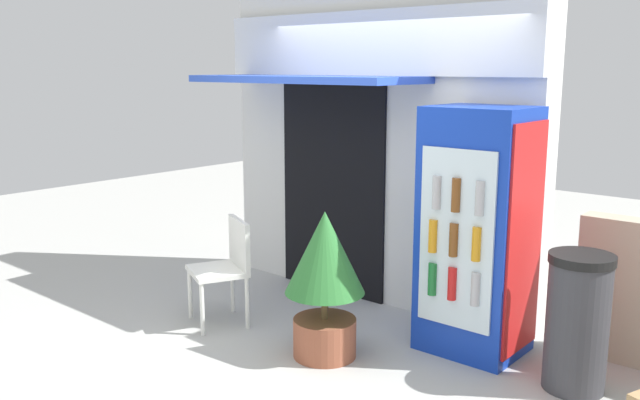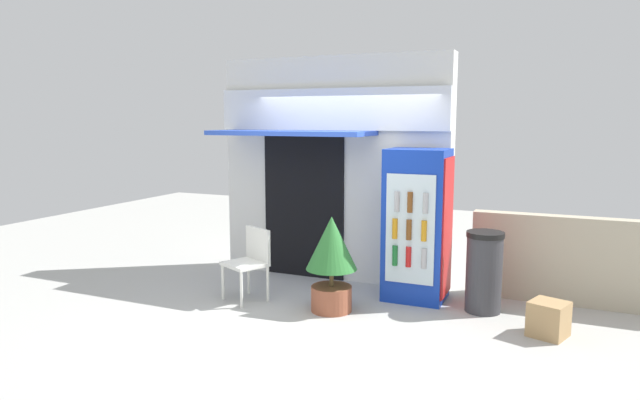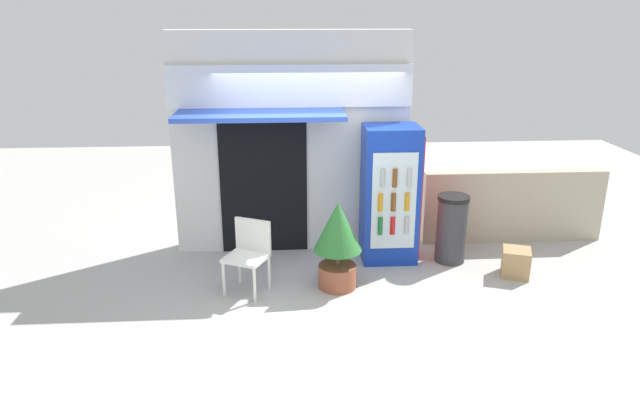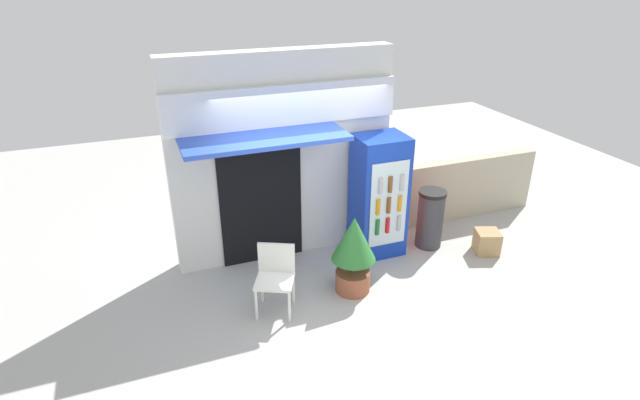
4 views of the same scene
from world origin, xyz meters
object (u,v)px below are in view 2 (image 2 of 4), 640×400
potted_plant_near_shop (332,256)px  trash_bin (484,272)px  drink_cooler (417,225)px  plastic_chair (250,258)px  cardboard_box (549,319)px

potted_plant_near_shop → trash_bin: bearing=23.1°
drink_cooler → plastic_chair: (-1.85, -0.83, -0.40)m
drink_cooler → plastic_chair: 2.07m
potted_plant_near_shop → plastic_chair: bearing=179.9°
potted_plant_near_shop → cardboard_box: size_ratio=3.07×
cardboard_box → trash_bin: bearing=144.8°
potted_plant_near_shop → cardboard_box: (2.32, 0.18, -0.47)m
potted_plant_near_shop → trash_bin: 1.75m
drink_cooler → plastic_chair: size_ratio=2.10×
plastic_chair → drink_cooler: bearing=24.1°
drink_cooler → trash_bin: 0.95m
plastic_chair → cardboard_box: (3.40, 0.17, -0.34)m
potted_plant_near_shop → cardboard_box: 2.38m
drink_cooler → potted_plant_near_shop: drink_cooler is taller
plastic_chair → potted_plant_near_shop: 1.08m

